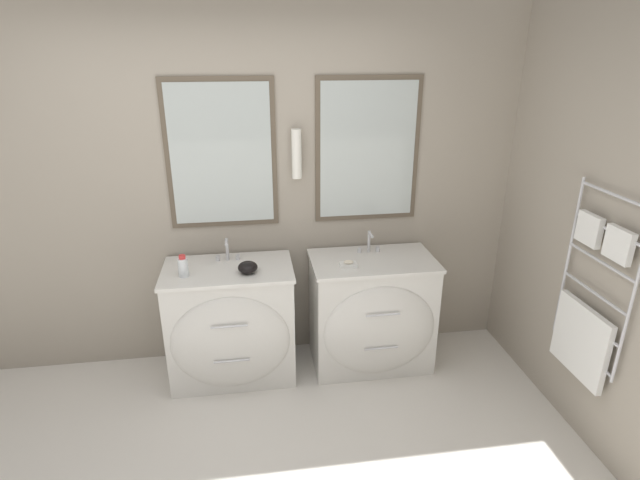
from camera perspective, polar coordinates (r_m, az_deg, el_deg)
The scene contains 9 objects.
wall_back at distance 3.64m, azimuth -9.98°, elevation 5.46°, with size 5.81×0.15×2.60m.
wall_right at distance 3.41m, azimuth 27.97°, elevation 1.81°, with size 0.13×3.43×2.60m.
vanity_left at distance 3.66m, azimuth -10.10°, elevation -9.34°, with size 0.90×0.59×0.85m.
vanity_right at distance 3.76m, azimuth 5.98°, elevation -8.24°, with size 0.90×0.59×0.85m.
faucet_left at distance 3.59m, azimuth -10.56°, elevation -1.21°, with size 0.17×0.11×0.16m.
faucet_right at distance 3.69m, azimuth 5.65°, elevation -0.32°, with size 0.17×0.11×0.16m.
toiletry_bottle at distance 3.42m, azimuth -15.37°, elevation -2.96°, with size 0.07×0.07×0.15m.
amenity_bowl at distance 3.39m, azimuth -8.26°, elevation -3.11°, with size 0.13×0.13×0.08m.
soap_dish at distance 3.47m, azimuth 3.28°, elevation -2.79°, with size 0.12×0.08×0.04m.
Camera 1 is at (0.13, -1.86, 2.29)m, focal length 28.00 mm.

